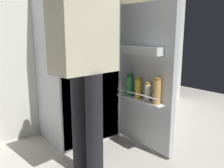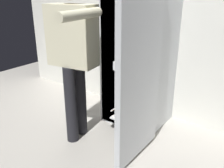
{
  "view_description": "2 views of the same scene",
  "coord_description": "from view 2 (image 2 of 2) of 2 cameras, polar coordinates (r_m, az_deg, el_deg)",
  "views": [
    {
      "loc": [
        -1.12,
        -1.51,
        1.04
      ],
      "look_at": [
        0.02,
        -0.03,
        0.65
      ],
      "focal_mm": 36.07,
      "sensor_mm": 36.0,
      "label": 1
    },
    {
      "loc": [
        1.34,
        -1.83,
        1.5
      ],
      "look_at": [
        0.03,
        -0.03,
        0.64
      ],
      "focal_mm": 39.79,
      "sensor_mm": 36.0,
      "label": 2
    }
  ],
  "objects": [
    {
      "name": "ground_plane",
      "position": [
        2.72,
        -0.23,
        -12.34
      ],
      "size": [
        6.12,
        6.12,
        0.0
      ],
      "primitive_type": "plane",
      "color": "#B7B2A8"
    },
    {
      "name": "kitchen_wall",
      "position": [
        3.02,
        10.04,
        17.13
      ],
      "size": [
        4.4,
        0.1,
        2.61
      ],
      "primitive_type": "cube",
      "color": "silver",
      "rests_on": "ground_plane"
    },
    {
      "name": "refrigerator",
      "position": [
        2.73,
        6.27,
        7.02
      ],
      "size": [
        0.73,
        1.24,
        1.68
      ],
      "color": "silver",
      "rests_on": "ground_plane"
    },
    {
      "name": "person",
      "position": [
        2.4,
        -8.83,
        8.12
      ],
      "size": [
        0.62,
        0.73,
        1.61
      ],
      "color": "black",
      "rests_on": "ground_plane"
    }
  ]
}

